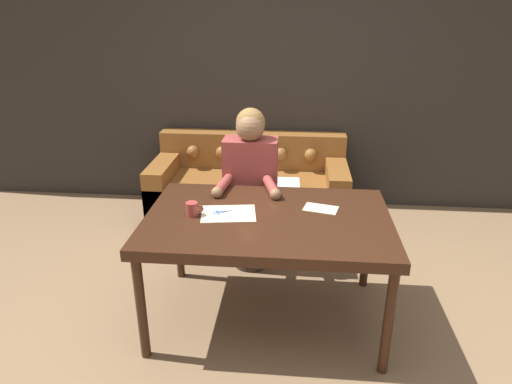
{
  "coord_description": "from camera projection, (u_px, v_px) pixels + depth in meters",
  "views": [
    {
      "loc": [
        0.1,
        -2.48,
        2.03
      ],
      "look_at": [
        -0.15,
        0.28,
        0.87
      ],
      "focal_mm": 32.0,
      "sensor_mm": 36.0,
      "label": 1
    }
  ],
  "objects": [
    {
      "name": "person",
      "position": [
        251.0,
        189.0,
        3.56
      ],
      "size": [
        0.49,
        0.58,
        1.32
      ],
      "color": "#33281E",
      "rests_on": "ground_plane"
    },
    {
      "name": "mug",
      "position": [
        192.0,
        209.0,
        2.89
      ],
      "size": [
        0.11,
        0.08,
        0.09
      ],
      "color": "#9E3833",
      "rests_on": "dining_table"
    },
    {
      "name": "wall_back",
      "position": [
        287.0,
        81.0,
        4.58
      ],
      "size": [
        8.0,
        0.06,
        2.6
      ],
      "color": "#2D2823",
      "rests_on": "ground_plane"
    },
    {
      "name": "couch",
      "position": [
        250.0,
        189.0,
        4.59
      ],
      "size": [
        1.89,
        0.89,
        0.8
      ],
      "color": "brown",
      "rests_on": "ground_plane"
    },
    {
      "name": "pattern_paper_main",
      "position": [
        228.0,
        214.0,
        2.93
      ],
      "size": [
        0.38,
        0.3,
        0.0
      ],
      "color": "beige",
      "rests_on": "dining_table"
    },
    {
      "name": "ground_plane",
      "position": [
        274.0,
        329.0,
        3.07
      ],
      "size": [
        16.0,
        16.0,
        0.0
      ],
      "primitive_type": "plane",
      "color": "#846647"
    },
    {
      "name": "dining_table",
      "position": [
        268.0,
        226.0,
        2.92
      ],
      "size": [
        1.56,
        1.02,
        0.77
      ],
      "color": "#381E11",
      "rests_on": "ground_plane"
    },
    {
      "name": "pattern_paper_offcut",
      "position": [
        321.0,
        209.0,
        3.0
      ],
      "size": [
        0.25,
        0.19,
        0.0
      ],
      "color": "beige",
      "rests_on": "dining_table"
    },
    {
      "name": "scissors",
      "position": [
        224.0,
        212.0,
        2.95
      ],
      "size": [
        0.24,
        0.15,
        0.01
      ],
      "color": "silver",
      "rests_on": "dining_table"
    }
  ]
}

